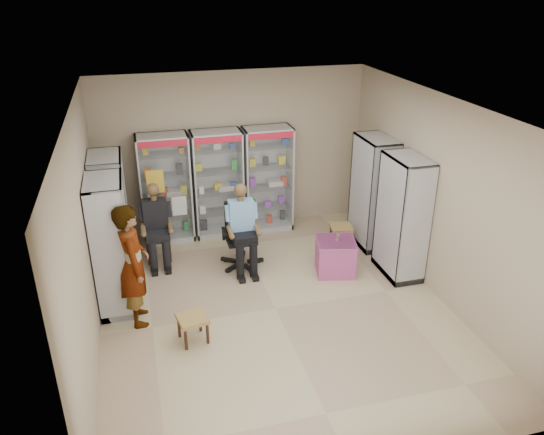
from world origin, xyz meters
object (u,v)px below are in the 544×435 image
object	(u,v)px
wooden_chair	(157,234)
standing_man	(133,265)
cabinet_left_far	(112,215)
cabinet_left_near	(112,246)
office_chair	(241,236)
cabinet_back_left	(166,189)
woven_stool_a	(341,236)
cabinet_back_mid	(218,184)
cabinet_back_right	(268,179)
cabinet_right_near	(402,217)
pink_trunk	(335,256)
cabinet_right_far	(373,193)
woven_stool_b	(193,328)
seated_shopkeeper	(241,229)

from	to	relation	value
wooden_chair	standing_man	distance (m)	1.86
cabinet_left_far	cabinet_left_near	xyz separation A→B (m)	(0.00, -1.10, 0.00)
wooden_chair	office_chair	size ratio (longest dim) A/B	0.85
cabinet_back_left	office_chair	world-z (taller)	cabinet_back_left
cabinet_back_left	woven_stool_a	size ratio (longest dim) A/B	5.22
cabinet_back_mid	office_chair	distance (m)	1.40
cabinet_left_far	wooden_chair	size ratio (longest dim) A/B	2.13
cabinet_back_mid	cabinet_back_right	xyz separation A→B (m)	(0.95, 0.00, 0.00)
cabinet_back_left	cabinet_right_near	bearing A→B (deg)	-32.28
cabinet_back_right	cabinet_right_near	xyz separation A→B (m)	(1.63, -2.23, 0.00)
wooden_chair	office_chair	bearing A→B (deg)	-23.72
cabinet_left_far	standing_man	world-z (taller)	cabinet_left_far
pink_trunk	standing_man	distance (m)	3.29
woven_stool_a	standing_man	distance (m)	3.97
cabinet_back_left	cabinet_left_near	distance (m)	2.23
wooden_chair	pink_trunk	distance (m)	3.05
cabinet_back_left	cabinet_right_near	distance (m)	4.18
cabinet_back_mid	office_chair	bearing A→B (deg)	-83.90
cabinet_right_far	cabinet_back_right	bearing A→B (deg)	55.27
woven_stool_a	pink_trunk	bearing A→B (deg)	-117.33
cabinet_left_far	woven_stool_b	size ratio (longest dim) A/B	5.31
standing_man	pink_trunk	bearing A→B (deg)	-83.50
seated_shopkeeper	woven_stool_b	size ratio (longest dim) A/B	3.74
seated_shopkeeper	woven_stool_a	distance (m)	1.99
cabinet_left_far	cabinet_left_near	bearing A→B (deg)	-0.00
cabinet_right_near	seated_shopkeeper	xyz separation A→B (m)	(-2.44, 0.86, -0.30)
cabinet_right_near	office_chair	xyz separation A→B (m)	(-2.44, 0.91, -0.45)
office_chair	standing_man	world-z (taller)	standing_man
cabinet_left_near	woven_stool_a	world-z (taller)	cabinet_left_near
cabinet_left_far	cabinet_left_near	world-z (taller)	same
wooden_chair	woven_stool_a	world-z (taller)	wooden_chair
cabinet_right_far	cabinet_back_mid	bearing A→B (deg)	66.35
cabinet_right_near	woven_stool_b	size ratio (longest dim) A/B	5.31
cabinet_back_right	cabinet_right_near	distance (m)	2.76
seated_shopkeeper	woven_stool_a	xyz separation A→B (m)	(1.90, 0.29, -0.51)
cabinet_right_near	standing_man	xyz separation A→B (m)	(-4.18, -0.26, -0.10)
cabinet_right_near	wooden_chair	bearing A→B (deg)	68.36
woven_stool_a	woven_stool_b	bearing A→B (deg)	-144.84
cabinet_back_mid	woven_stool_b	bearing A→B (deg)	-106.16
seated_shopkeeper	cabinet_right_far	bearing A→B (deg)	5.48
seated_shopkeeper	cabinet_back_mid	bearing A→B (deg)	95.76
woven_stool_a	cabinet_left_far	bearing A→B (deg)	177.86
office_chair	pink_trunk	xyz separation A→B (m)	(1.45, -0.63, -0.26)
woven_stool_b	office_chair	bearing A→B (deg)	60.13
cabinet_right_near	cabinet_left_far	xyz separation A→B (m)	(-4.46, 1.30, 0.00)
cabinet_back_right	cabinet_left_far	world-z (taller)	same
seated_shopkeeper	standing_man	size ratio (longest dim) A/B	0.79
seated_shopkeeper	woven_stool_b	bearing A→B (deg)	-120.67
cabinet_back_right	woven_stool_a	xyz separation A→B (m)	(1.09, -1.08, -0.81)
cabinet_back_left	standing_man	bearing A→B (deg)	-104.62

